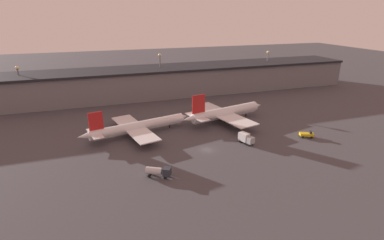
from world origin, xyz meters
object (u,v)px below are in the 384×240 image
at_px(airplane_0, 138,127).
at_px(service_vehicle_1, 246,138).
at_px(service_vehicle_2, 307,134).
at_px(airplane_1, 225,113).
at_px(service_vehicle_0, 159,171).

height_order(airplane_0, service_vehicle_1, airplane_0).
bearing_deg(airplane_0, service_vehicle_2, -34.05).
bearing_deg(airplane_1, service_vehicle_0, -148.64).
bearing_deg(service_vehicle_0, airplane_1, 73.92).
relative_size(airplane_0, service_vehicle_0, 6.02).
distance_m(service_vehicle_0, service_vehicle_2, 59.85).
bearing_deg(service_vehicle_1, service_vehicle_0, -90.40).
xyz_separation_m(service_vehicle_0, service_vehicle_2, (58.95, 10.33, -0.58)).
relative_size(airplane_0, service_vehicle_1, 6.95).
xyz_separation_m(airplane_0, service_vehicle_0, (0.70, -33.19, -1.47)).
bearing_deg(service_vehicle_2, airplane_1, 153.76).
relative_size(airplane_1, service_vehicle_0, 5.62).
bearing_deg(service_vehicle_1, airplane_0, -140.70).
bearing_deg(airplane_0, airplane_1, -8.38).
relative_size(airplane_1, service_vehicle_2, 7.40).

